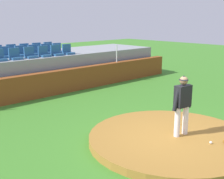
# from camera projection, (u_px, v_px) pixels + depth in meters

# --- Properties ---
(ground_plane) EXTENTS (60.00, 60.00, 0.00)m
(ground_plane) POSITION_uv_depth(u_px,v_px,m) (171.00, 142.00, 8.34)
(ground_plane) COLOR #3B7A25
(pitchers_mound) EXTENTS (4.60, 4.60, 0.21)m
(pitchers_mound) POSITION_uv_depth(u_px,v_px,m) (171.00, 139.00, 8.32)
(pitchers_mound) COLOR olive
(pitchers_mound) RESTS_ON ground_plane
(pitcher) EXTENTS (0.71, 0.30, 1.70)m
(pitcher) POSITION_uv_depth(u_px,v_px,m) (183.00, 101.00, 8.10)
(pitcher) COLOR white
(pitcher) RESTS_ON pitchers_mound
(baseball) EXTENTS (0.07, 0.07, 0.07)m
(baseball) POSITION_uv_depth(u_px,v_px,m) (211.00, 142.00, 7.73)
(baseball) COLOR white
(baseball) RESTS_ON pitchers_mound
(brick_barrier) EXTENTS (16.65, 0.40, 1.08)m
(brick_barrier) POSITION_uv_depth(u_px,v_px,m) (42.00, 85.00, 13.05)
(brick_barrier) COLOR brown
(brick_barrier) RESTS_ON ground_plane
(fence_post_right) EXTENTS (0.06, 0.06, 0.93)m
(fence_post_right) POSITION_uv_depth(u_px,v_px,m) (117.00, 54.00, 15.88)
(fence_post_right) COLOR silver
(fence_post_right) RESTS_ON brick_barrier
(bleacher_platform) EXTENTS (15.94, 3.41, 1.63)m
(bleacher_platform) POSITION_uv_depth(u_px,v_px,m) (19.00, 72.00, 14.49)
(bleacher_platform) COLOR gray
(bleacher_platform) RESTS_ON ground_plane
(stadium_chair_2) EXTENTS (0.48, 0.44, 0.50)m
(stadium_chair_2) POSITION_uv_depth(u_px,v_px,m) (15.00, 56.00, 12.97)
(stadium_chair_2) COLOR #265687
(stadium_chair_2) RESTS_ON bleacher_platform
(stadium_chair_3) EXTENTS (0.48, 0.44, 0.50)m
(stadium_chair_3) POSITION_uv_depth(u_px,v_px,m) (30.00, 54.00, 13.46)
(stadium_chair_3) COLOR #265687
(stadium_chair_3) RESTS_ON bleacher_platform
(stadium_chair_4) EXTENTS (0.48, 0.44, 0.50)m
(stadium_chair_4) POSITION_uv_depth(u_px,v_px,m) (44.00, 53.00, 13.90)
(stadium_chair_4) COLOR #265687
(stadium_chair_4) RESTS_ON bleacher_platform
(stadium_chair_5) EXTENTS (0.48, 0.44, 0.50)m
(stadium_chair_5) POSITION_uv_depth(u_px,v_px,m) (56.00, 52.00, 14.34)
(stadium_chair_5) COLOR #265687
(stadium_chair_5) RESTS_ON bleacher_platform
(stadium_chair_6) EXTENTS (0.48, 0.44, 0.50)m
(stadium_chair_6) POSITION_uv_depth(u_px,v_px,m) (68.00, 51.00, 14.82)
(stadium_chair_6) COLOR #265687
(stadium_chair_6) RESTS_ON bleacher_platform
(stadium_chair_9) EXTENTS (0.48, 0.44, 0.50)m
(stadium_chair_9) POSITION_uv_depth(u_px,v_px,m) (6.00, 54.00, 13.61)
(stadium_chair_9) COLOR #265687
(stadium_chair_9) RESTS_ON bleacher_platform
(stadium_chair_10) EXTENTS (0.48, 0.44, 0.50)m
(stadium_chair_10) POSITION_uv_depth(u_px,v_px,m) (21.00, 53.00, 14.07)
(stadium_chair_10) COLOR #265687
(stadium_chair_10) RESTS_ON bleacher_platform
(stadium_chair_11) EXTENTS (0.48, 0.44, 0.50)m
(stadium_chair_11) POSITION_uv_depth(u_px,v_px,m) (34.00, 52.00, 14.52)
(stadium_chair_11) COLOR #265687
(stadium_chair_11) RESTS_ON bleacher_platform
(stadium_chair_12) EXTENTS (0.48, 0.44, 0.50)m
(stadium_chair_12) POSITION_uv_depth(u_px,v_px,m) (46.00, 51.00, 15.01)
(stadium_chair_12) COLOR #265687
(stadium_chair_12) RESTS_ON bleacher_platform
(stadium_chair_13) EXTENTS (0.48, 0.44, 0.50)m
(stadium_chair_13) POSITION_uv_depth(u_px,v_px,m) (58.00, 50.00, 15.46)
(stadium_chair_13) COLOR #265687
(stadium_chair_13) RESTS_ON bleacher_platform
(stadium_chair_17) EXTENTS (0.48, 0.44, 0.50)m
(stadium_chair_17) POSITION_uv_depth(u_px,v_px,m) (12.00, 51.00, 14.71)
(stadium_chair_17) COLOR #265687
(stadium_chair_17) RESTS_ON bleacher_platform
(stadium_chair_18) EXTENTS (0.48, 0.44, 0.50)m
(stadium_chair_18) POSITION_uv_depth(u_px,v_px,m) (25.00, 50.00, 15.15)
(stadium_chair_18) COLOR #265687
(stadium_chair_18) RESTS_ON bleacher_platform
(stadium_chair_19) EXTENTS (0.48, 0.44, 0.50)m
(stadium_chair_19) POSITION_uv_depth(u_px,v_px,m) (38.00, 49.00, 15.61)
(stadium_chair_19) COLOR #265687
(stadium_chair_19) RESTS_ON bleacher_platform
(stadium_chair_20) EXTENTS (0.48, 0.44, 0.50)m
(stadium_chair_20) POSITION_uv_depth(u_px,v_px,m) (49.00, 48.00, 16.11)
(stadium_chair_20) COLOR #265687
(stadium_chair_20) RESTS_ON bleacher_platform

